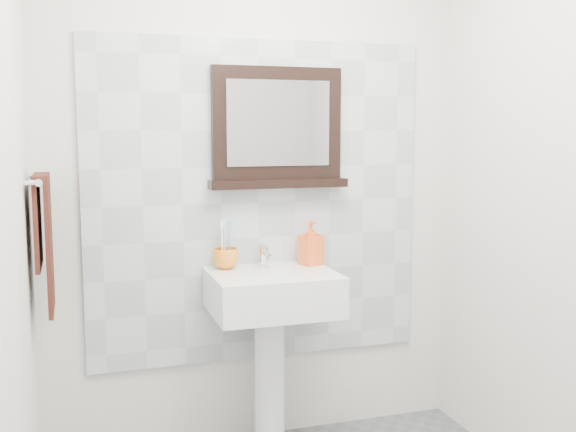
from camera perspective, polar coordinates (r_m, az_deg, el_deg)
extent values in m
cube|color=silver|center=(3.17, -2.61, 3.00)|extent=(2.00, 0.01, 2.50)
cube|color=silver|center=(1.97, -22.72, -0.10)|extent=(0.01, 2.20, 2.50)
cube|color=#B6C0C5|center=(3.16, -2.54, 1.18)|extent=(1.60, 0.02, 1.50)
cylinder|color=white|center=(3.20, -1.59, -13.73)|extent=(0.14, 0.14, 0.68)
cube|color=white|center=(3.01, -1.29, -6.46)|extent=(0.55, 0.44, 0.18)
cylinder|color=silver|center=(2.98, -1.19, -5.14)|extent=(0.32, 0.32, 0.02)
cylinder|color=#4C4C4F|center=(2.98, -1.19, -4.94)|extent=(0.04, 0.04, 0.00)
cylinder|color=silver|center=(3.13, -2.08, -3.43)|extent=(0.04, 0.04, 0.09)
cylinder|color=silver|center=(3.08, -1.86, -3.22)|extent=(0.02, 0.10, 0.02)
cube|color=silver|center=(3.13, -2.16, -2.49)|extent=(0.02, 0.07, 0.01)
imported|color=orange|center=(3.08, -5.30, -3.60)|extent=(0.14, 0.14, 0.09)
cylinder|color=white|center=(3.05, -5.60, -2.58)|extent=(0.01, 0.01, 0.19)
cube|color=white|center=(3.04, -5.63, -0.66)|extent=(0.01, 0.01, 0.03)
cylinder|color=#57A2C7|center=(3.06, -4.99, -2.54)|extent=(0.01, 0.01, 0.19)
cube|color=#57A2C7|center=(3.04, -5.01, -0.63)|extent=(0.01, 0.01, 0.03)
cylinder|color=white|center=(3.08, -5.38, -2.48)|extent=(0.01, 0.01, 0.19)
cube|color=white|center=(3.07, -5.41, -0.58)|extent=(0.01, 0.01, 0.03)
cylinder|color=#57A2C7|center=(3.07, -5.54, -2.51)|extent=(0.01, 0.01, 0.19)
cube|color=#57A2C7|center=(3.06, -5.57, -0.60)|extent=(0.01, 0.01, 0.03)
imported|color=#F5361C|center=(3.15, 1.94, -2.28)|extent=(0.12, 0.12, 0.21)
cube|color=black|center=(3.15, -0.95, 7.85)|extent=(0.61, 0.06, 0.52)
cube|color=#99999E|center=(3.12, -0.78, 7.86)|extent=(0.49, 0.01, 0.39)
cube|color=black|center=(3.13, -0.81, 2.78)|extent=(0.65, 0.11, 0.04)
cylinder|color=silver|center=(2.80, -20.19, 2.95)|extent=(0.03, 0.40, 0.03)
cylinder|color=silver|center=(2.62, -21.02, 2.64)|extent=(0.05, 0.02, 0.02)
cylinder|color=silver|center=(3.00, -20.62, 3.17)|extent=(0.05, 0.02, 0.02)
cube|color=black|center=(2.83, -19.55, -2.49)|extent=(0.02, 0.30, 0.52)
cube|color=black|center=(2.82, -20.44, -0.71)|extent=(0.02, 0.30, 0.34)
cube|color=black|center=(2.80, -20.20, 3.05)|extent=(0.06, 0.30, 0.03)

